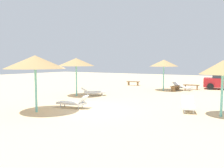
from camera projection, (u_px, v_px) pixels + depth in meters
The scene contains 12 objects.
ground_plane at pixel (84, 109), 13.28m from camera, with size 80.00×80.00×0.00m, color beige.
parasol_0 at pixel (223, 68), 11.11m from camera, with size 2.21×2.21×2.76m.
parasol_1 at pixel (164, 63), 21.79m from camera, with size 2.68×2.68×2.92m.
parasol_2 at pixel (76, 62), 18.18m from camera, with size 2.90×2.90×3.00m.
parasol_3 at pixel (35, 62), 12.14m from camera, with size 3.17×3.17×3.02m.
lounger_0 at pixel (188, 105), 12.73m from camera, with size 1.19×1.99×0.73m.
lounger_1 at pixel (182, 87), 22.35m from camera, with size 1.98×1.24×0.74m.
lounger_2 at pixel (93, 92), 18.56m from camera, with size 1.85×1.75×0.66m.
lounger_3 at pixel (73, 102), 13.51m from camera, with size 1.95×1.00×0.78m.
bench_0 at pixel (133, 83), 26.90m from camera, with size 1.55×0.67×0.49m.
bench_1 at pixel (175, 87), 21.57m from camera, with size 0.48×1.52×0.49m.
bench_2 at pixel (191, 86), 22.76m from camera, with size 1.55×0.64×0.49m.
Camera 1 is at (8.41, -10.16, 2.64)m, focal length 37.14 mm.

